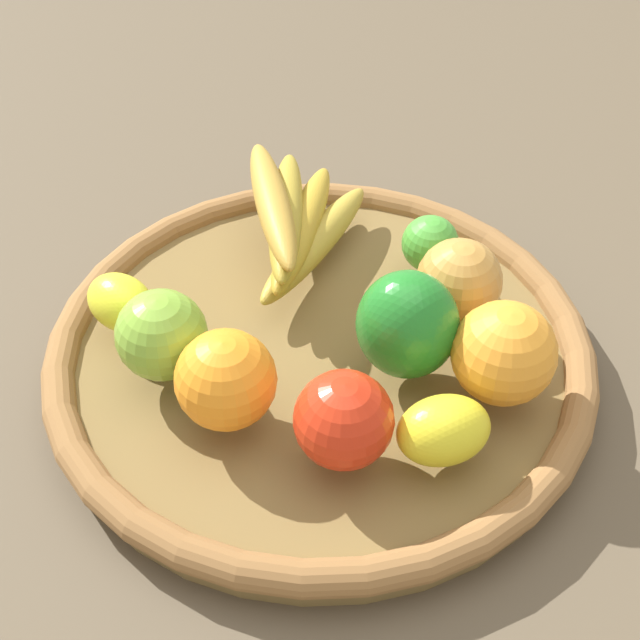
{
  "coord_description": "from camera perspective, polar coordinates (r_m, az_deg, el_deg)",
  "views": [
    {
      "loc": [
        -0.07,
        -0.52,
        0.56
      ],
      "look_at": [
        0.0,
        0.0,
        0.06
      ],
      "focal_mm": 52.63,
      "sensor_mm": 36.0,
      "label": 1
    }
  ],
  "objects": [
    {
      "name": "apple_2",
      "position": [
        0.64,
        1.41,
        -6.1
      ],
      "size": [
        0.09,
        0.09,
        0.07
      ],
      "primitive_type": "sphere",
      "rotation": [
        0.0,
        0.0,
        3.42
      ],
      "color": "red",
      "rests_on": "basket"
    },
    {
      "name": "lemon_1",
      "position": [
        0.75,
        -12.01,
        1.04
      ],
      "size": [
        0.07,
        0.07,
        0.04
      ],
      "primitive_type": "ellipsoid",
      "rotation": [
        0.0,
        0.0,
        5.47
      ],
      "color": "yellow",
      "rests_on": "basket"
    },
    {
      "name": "lime_0",
      "position": [
        0.79,
        6.71,
        4.64
      ],
      "size": [
        0.07,
        0.07,
        0.05
      ],
      "primitive_type": "sphere",
      "rotation": [
        0.0,
        0.0,
        5.42
      ],
      "color": "green",
      "rests_on": "basket"
    },
    {
      "name": "apple_1",
      "position": [
        0.75,
        8.46,
        2.37
      ],
      "size": [
        0.08,
        0.08,
        0.07
      ],
      "primitive_type": "sphere",
      "rotation": [
        0.0,
        0.0,
        4.49
      ],
      "color": "#C0893C",
      "rests_on": "basket"
    },
    {
      "name": "basket",
      "position": [
        0.75,
        0.0,
        -2.19
      ],
      "size": [
        0.44,
        0.44,
        0.04
      ],
      "color": "brown",
      "rests_on": "ground_plane"
    },
    {
      "name": "apple_0",
      "position": [
        0.7,
        -9.62,
        -0.9
      ],
      "size": [
        0.1,
        0.1,
        0.07
      ],
      "primitive_type": "sphere",
      "rotation": [
        0.0,
        0.0,
        5.44
      ],
      "color": "#7AAF35",
      "rests_on": "basket"
    },
    {
      "name": "orange_0",
      "position": [
        0.69,
        11.12,
        -2.0
      ],
      "size": [
        0.08,
        0.08,
        0.08
      ],
      "primitive_type": "sphere",
      "rotation": [
        0.0,
        0.0,
        4.77
      ],
      "color": "orange",
      "rests_on": "basket"
    },
    {
      "name": "banana_bunch",
      "position": [
        0.8,
        -1.62,
        5.96
      ],
      "size": [
        0.13,
        0.18,
        0.07
      ],
      "color": "#B39733",
      "rests_on": "basket"
    },
    {
      "name": "ground_plane",
      "position": [
        0.77,
        0.0,
        -3.27
      ],
      "size": [
        2.4,
        2.4,
        0.0
      ],
      "primitive_type": "plane",
      "color": "brown",
      "rests_on": "ground"
    },
    {
      "name": "orange_1",
      "position": [
        0.66,
        -5.75,
        -3.64
      ],
      "size": [
        0.08,
        0.08,
        0.07
      ],
      "primitive_type": "sphere",
      "rotation": [
        0.0,
        0.0,
        4.87
      ],
      "color": "orange",
      "rests_on": "basket"
    },
    {
      "name": "bell_pepper",
      "position": [
        0.69,
        5.33,
        -0.3
      ],
      "size": [
        0.1,
        0.09,
        0.09
      ],
      "primitive_type": "ellipsoid",
      "rotation": [
        0.0,
        0.0,
        5.91
      ],
      "color": "#1F7825",
      "rests_on": "basket"
    },
    {
      "name": "lemon_0",
      "position": [
        0.65,
        7.51,
        -6.67
      ],
      "size": [
        0.07,
        0.06,
        0.05
      ],
      "primitive_type": "ellipsoid",
      "rotation": [
        0.0,
        0.0,
        3.27
      ],
      "color": "yellow",
      "rests_on": "basket"
    }
  ]
}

